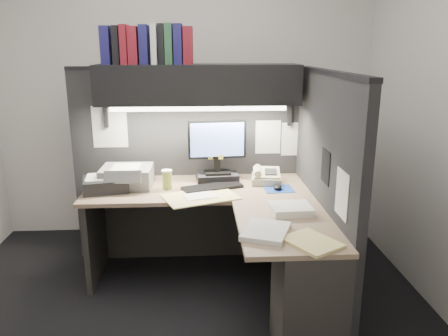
{
  "coord_description": "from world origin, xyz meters",
  "views": [
    {
      "loc": [
        0.12,
        -2.66,
        1.77
      ],
      "look_at": [
        0.31,
        0.51,
        0.89
      ],
      "focal_mm": 35.0,
      "sensor_mm": 36.0,
      "label": 1
    }
  ],
  "objects": [
    {
      "name": "partition_right",
      "position": [
        0.98,
        0.18,
        0.8
      ],
      "size": [
        0.06,
        1.5,
        1.6
      ],
      "primitive_type": "cube",
      "color": "black",
      "rests_on": "floor"
    },
    {
      "name": "wall_front",
      "position": [
        0.0,
        -1.5,
        1.35
      ],
      "size": [
        3.5,
        0.04,
        2.7
      ],
      "primitive_type": "cube",
      "color": "silver",
      "rests_on": "floor"
    },
    {
      "name": "task_light_tube",
      "position": [
        0.12,
        0.61,
        1.33
      ],
      "size": [
        1.32,
        0.04,
        0.04
      ],
      "primitive_type": "cylinder",
      "rotation": [
        0.0,
        1.57,
        0.0
      ],
      "color": "white",
      "rests_on": "overhead_shelf"
    },
    {
      "name": "paper_stack_a",
      "position": [
        0.71,
        -0.02,
        0.75
      ],
      "size": [
        0.27,
        0.24,
        0.05
      ],
      "primitive_type": "cube",
      "rotation": [
        0.0,
        0.0,
        0.07
      ],
      "color": "white",
      "rests_on": "desk"
    },
    {
      "name": "overhead_shelf",
      "position": [
        0.12,
        0.75,
        1.5
      ],
      "size": [
        1.55,
        0.34,
        0.3
      ],
      "primitive_type": "cube",
      "color": "black",
      "rests_on": "partition_back"
    },
    {
      "name": "coffee_cup",
      "position": [
        -0.12,
        0.53,
        0.8
      ],
      "size": [
        0.09,
        0.09,
        0.14
      ],
      "primitive_type": "cylinder",
      "rotation": [
        0.0,
        0.0,
        0.33
      ],
      "color": "#C3BC4E",
      "rests_on": "desk"
    },
    {
      "name": "printer",
      "position": [
        -0.44,
        0.62,
        0.81
      ],
      "size": [
        0.39,
        0.33,
        0.15
      ],
      "primitive_type": "cube",
      "rotation": [
        0.0,
        0.0,
        -0.02
      ],
      "color": "gray",
      "rests_on": "desk"
    },
    {
      "name": "notebook_stack",
      "position": [
        -0.58,
        0.52,
        0.78
      ],
      "size": [
        0.38,
        0.34,
        0.1
      ],
      "primitive_type": "cube",
      "rotation": [
        0.0,
        0.0,
        0.22
      ],
      "color": "black",
      "rests_on": "desk"
    },
    {
      "name": "partition_back",
      "position": [
        0.03,
        0.93,
        0.8
      ],
      "size": [
        1.9,
        0.06,
        1.6
      ],
      "primitive_type": "cube",
      "color": "black",
      "rests_on": "floor"
    },
    {
      "name": "binder_row",
      "position": [
        -0.24,
        0.76,
        1.79
      ],
      "size": [
        0.67,
        0.25,
        0.29
      ],
      "color": "navy",
      "rests_on": "overhead_shelf"
    },
    {
      "name": "paper_stack_b",
      "position": [
        0.5,
        -0.34,
        0.75
      ],
      "size": [
        0.34,
        0.37,
        0.03
      ],
      "primitive_type": "cube",
      "rotation": [
        0.0,
        0.0,
        -0.38
      ],
      "color": "white",
      "rests_on": "desk"
    },
    {
      "name": "desk",
      "position": [
        0.43,
        -0.0,
        0.44
      ],
      "size": [
        1.7,
        1.53,
        0.73
      ],
      "color": "#897157",
      "rests_on": "floor"
    },
    {
      "name": "open_folder",
      "position": [
        0.13,
        0.32,
        0.73
      ],
      "size": [
        0.59,
        0.49,
        0.01
      ],
      "primitive_type": "cube",
      "rotation": [
        0.0,
        0.0,
        0.37
      ],
      "color": "#DFCF7D",
      "rests_on": "desk"
    },
    {
      "name": "telephone",
      "position": [
        0.65,
        0.65,
        0.78
      ],
      "size": [
        0.25,
        0.26,
        0.09
      ],
      "primitive_type": "cube",
      "rotation": [
        0.0,
        0.0,
        -0.12
      ],
      "color": "#B6AE8C",
      "rests_on": "desk"
    },
    {
      "name": "monitor",
      "position": [
        0.27,
        0.71,
        0.93
      ],
      "size": [
        0.46,
        0.23,
        0.5
      ],
      "rotation": [
        0.0,
        0.0,
        0.09
      ],
      "color": "black",
      "rests_on": "desk"
    },
    {
      "name": "keyboard",
      "position": [
        0.22,
        0.52,
        0.74
      ],
      "size": [
        0.49,
        0.3,
        0.02
      ],
      "primitive_type": "cube",
      "rotation": [
        0.0,
        0.0,
        0.34
      ],
      "color": "black",
      "rests_on": "desk"
    },
    {
      "name": "wall_back",
      "position": [
        0.0,
        1.5,
        1.35
      ],
      "size": [
        3.5,
        0.04,
        2.7
      ],
      "primitive_type": "cube",
      "color": "silver",
      "rests_on": "floor"
    },
    {
      "name": "manila_stack",
      "position": [
        0.73,
        -0.49,
        0.74
      ],
      "size": [
        0.35,
        0.37,
        0.02
      ],
      "primitive_type": "cube",
      "rotation": [
        0.0,
        0.0,
        0.55
      ],
      "color": "#DFCF7D",
      "rests_on": "desk"
    },
    {
      "name": "mouse",
      "position": [
        0.71,
        0.46,
        0.75
      ],
      "size": [
        0.09,
        0.12,
        0.04
      ],
      "primitive_type": "ellipsoid",
      "rotation": [
        0.0,
        0.0,
        -0.21
      ],
      "color": "black",
      "rests_on": "mousepad"
    },
    {
      "name": "floor",
      "position": [
        0.0,
        0.0,
        0.0
      ],
      "size": [
        3.5,
        3.5,
        0.0
      ],
      "primitive_type": "plane",
      "color": "black",
      "rests_on": "ground"
    },
    {
      "name": "mousepad",
      "position": [
        0.72,
        0.48,
        0.73
      ],
      "size": [
        0.22,
        0.21,
        0.0
      ],
      "primitive_type": "cube",
      "rotation": [
        0.0,
        0.0,
        0.04
      ],
      "color": "navy",
      "rests_on": "desk"
    },
    {
      "name": "pinned_papers",
      "position": [
        0.42,
        0.56,
        1.05
      ],
      "size": [
        1.76,
        1.31,
        0.51
      ],
      "color": "white",
      "rests_on": "partition_back"
    }
  ]
}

